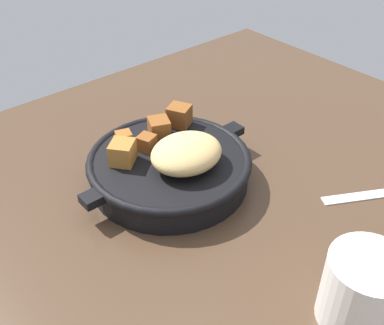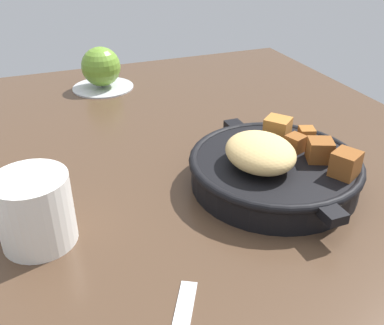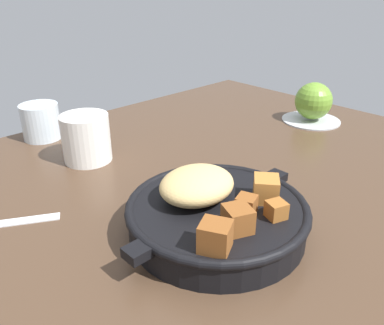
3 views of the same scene
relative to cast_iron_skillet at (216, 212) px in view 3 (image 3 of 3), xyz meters
The scene contains 6 objects.
ground_plane 10.40cm from the cast_iron_skillet, 60.32° to the left, with size 111.16×85.75×2.40cm, color #473323.
cast_iron_skillet is the anchor object (origin of this frame).
saucer_plate 47.72cm from the cast_iron_skillet, 16.88° to the left, with size 12.60×12.60×0.60cm, color #B7BABF.
red_apple 47.68cm from the cast_iron_skillet, 16.88° to the left, with size 7.96×7.96×7.96cm, color olive.
water_glass_short 45.22cm from the cast_iron_skillet, 92.15° to the left, with size 7.28×7.28×6.90cm, color silver.
ceramic_mug_white 30.01cm from the cast_iron_skillet, 90.93° to the left, with size 8.18×8.18×8.21cm, color silver.
Camera 3 is at (-35.72, -36.47, 29.81)cm, focal length 37.21 mm.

